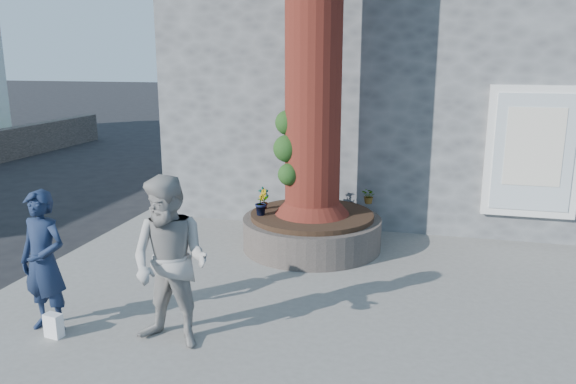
# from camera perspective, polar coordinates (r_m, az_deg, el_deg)

# --- Properties ---
(ground) EXTENTS (120.00, 120.00, 0.00)m
(ground) POSITION_cam_1_polar(r_m,az_deg,el_deg) (7.97, -6.36, -10.55)
(ground) COLOR black
(ground) RESTS_ON ground
(pavement) EXTENTS (9.00, 8.00, 0.12)m
(pavement) POSITION_cam_1_polar(r_m,az_deg,el_deg) (8.49, 5.68, -8.53)
(pavement) COLOR slate
(pavement) RESTS_ON ground
(yellow_line) EXTENTS (0.10, 30.00, 0.01)m
(yellow_line) POSITION_cam_1_polar(r_m,az_deg,el_deg) (10.17, -20.72, -5.94)
(yellow_line) COLOR yellow
(yellow_line) RESTS_ON ground
(stone_shop) EXTENTS (10.30, 8.30, 6.30)m
(stone_shop) POSITION_cam_1_polar(r_m,az_deg,el_deg) (13.99, 14.12, 12.84)
(stone_shop) COLOR #525457
(stone_shop) RESTS_ON ground
(planter) EXTENTS (2.30, 2.30, 0.60)m
(planter) POSITION_cam_1_polar(r_m,az_deg,el_deg) (9.42, 2.44, -3.95)
(planter) COLOR black
(planter) RESTS_ON pavement
(man) EXTENTS (0.66, 0.48, 1.68)m
(man) POSITION_cam_1_polar(r_m,az_deg,el_deg) (7.07, -23.56, -6.51)
(man) COLOR #16223D
(man) RESTS_ON pavement
(woman) EXTENTS (1.01, 0.83, 1.92)m
(woman) POSITION_cam_1_polar(r_m,az_deg,el_deg) (6.25, -11.87, -7.07)
(woman) COLOR #9A9794
(woman) RESTS_ON pavement
(shopping_bag) EXTENTS (0.22, 0.15, 0.28)m
(shopping_bag) POSITION_cam_1_polar(r_m,az_deg,el_deg) (7.11, -22.71, -12.40)
(shopping_bag) COLOR white
(shopping_bag) RESTS_ON pavement
(plant_a) EXTENTS (0.23, 0.24, 0.38)m
(plant_a) POSITION_cam_1_polar(r_m,az_deg,el_deg) (9.53, -2.47, -0.62)
(plant_a) COLOR gray
(plant_a) RESTS_ON planter
(plant_b) EXTENTS (0.25, 0.26, 0.43)m
(plant_b) POSITION_cam_1_polar(r_m,az_deg,el_deg) (9.18, -2.76, -1.03)
(plant_b) COLOR gray
(plant_b) RESTS_ON planter
(plant_c) EXTENTS (0.27, 0.27, 0.35)m
(plant_c) POSITION_cam_1_polar(r_m,az_deg,el_deg) (10.07, 4.08, 0.04)
(plant_c) COLOR gray
(plant_c) RESTS_ON planter
(plant_d) EXTENTS (0.33, 0.33, 0.28)m
(plant_d) POSITION_cam_1_polar(r_m,az_deg,el_deg) (9.98, 8.25, -0.40)
(plant_d) COLOR gray
(plant_d) RESTS_ON planter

